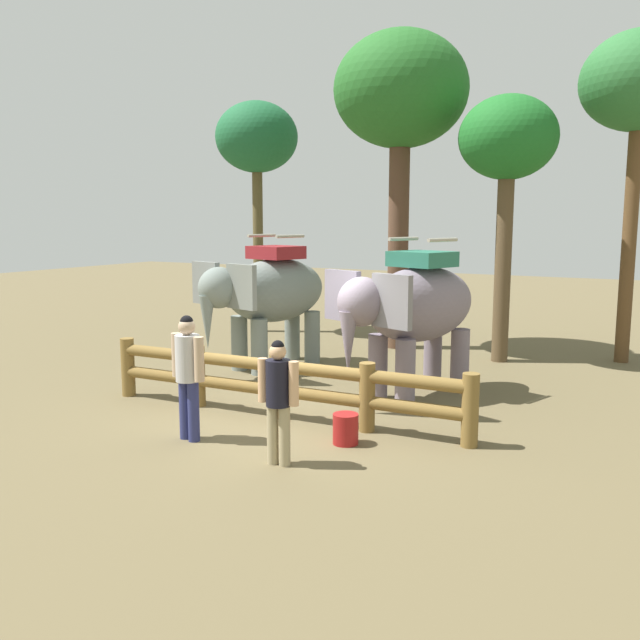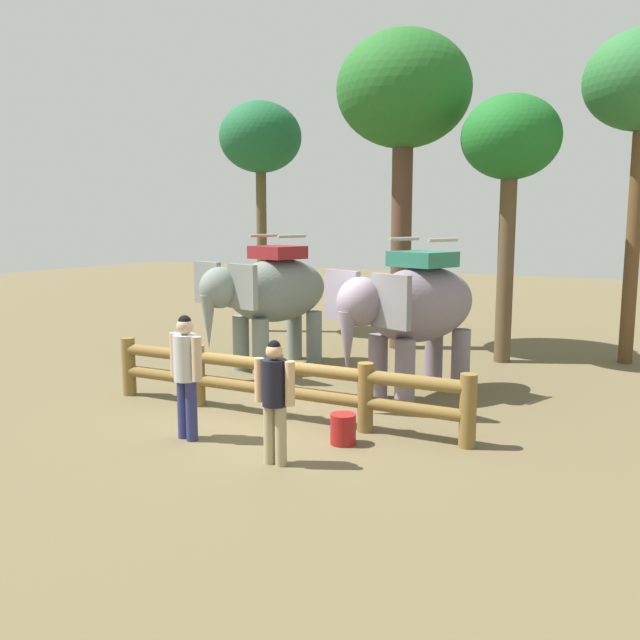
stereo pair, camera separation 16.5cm
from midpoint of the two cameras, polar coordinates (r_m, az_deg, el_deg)
name	(u,v)px [view 1 (the left image)]	position (r m, az deg, el deg)	size (l,w,h in m)	color
ground_plane	(275,419)	(10.88, -4.31, -8.37)	(60.00, 60.00, 0.00)	brown
log_fence	(277,381)	(10.79, -4.09, -5.19)	(6.45, 0.45, 1.05)	brown
elephant_near_left	(269,294)	(14.27, -4.70, 2.23)	(2.19, 3.40, 2.85)	slate
elephant_center	(413,308)	(12.01, 7.52, 0.99)	(2.35, 3.39, 2.84)	slate
tourist_woman_in_black	(278,393)	(8.68, -4.11, -6.23)	(0.58, 0.33, 1.64)	tan
tourist_man_in_blue	(188,369)	(9.80, -11.60, -4.05)	(0.63, 0.42, 1.82)	navy
tree_far_left	(640,87)	(16.42, 25.19, 17.45)	(2.46, 2.46, 7.10)	brown
tree_back_center	(508,146)	(15.43, 15.33, 14.06)	(2.11, 2.11, 5.80)	brown
tree_far_right	(257,141)	(19.12, -5.64, 14.85)	(2.26, 2.26, 6.35)	brown
tree_deep_back	(401,97)	(16.82, 6.57, 18.30)	(3.19, 3.19, 7.54)	brown
feed_bucket	(346,429)	(9.65, 1.69, -9.21)	(0.37, 0.37, 0.44)	maroon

